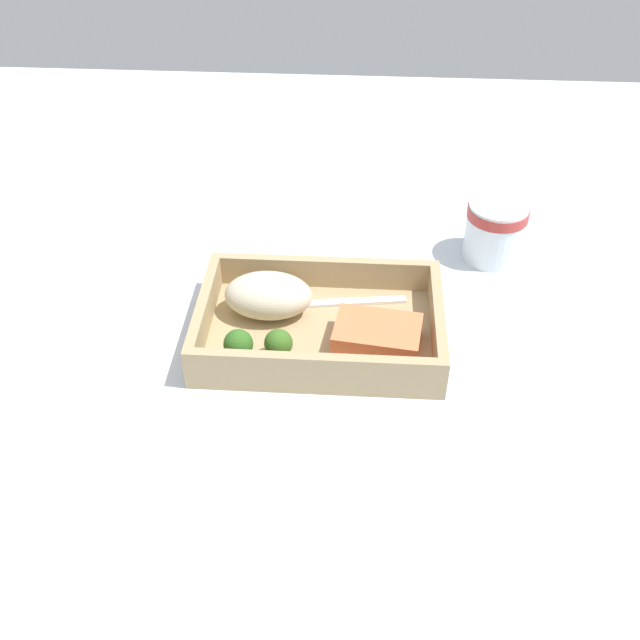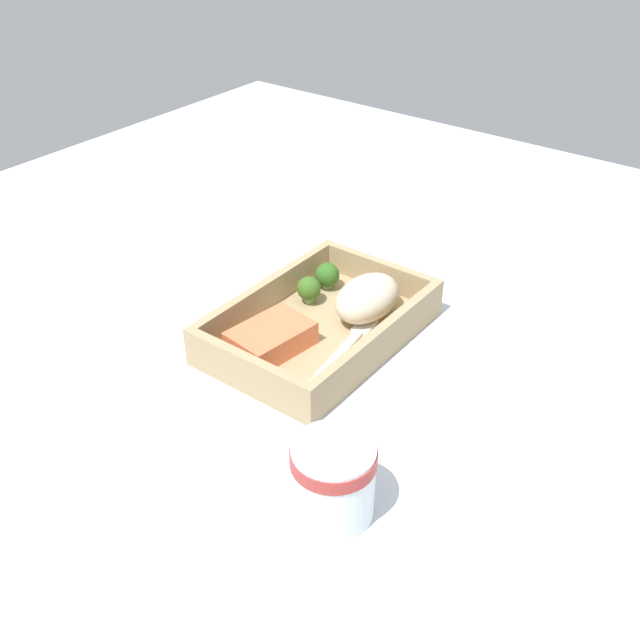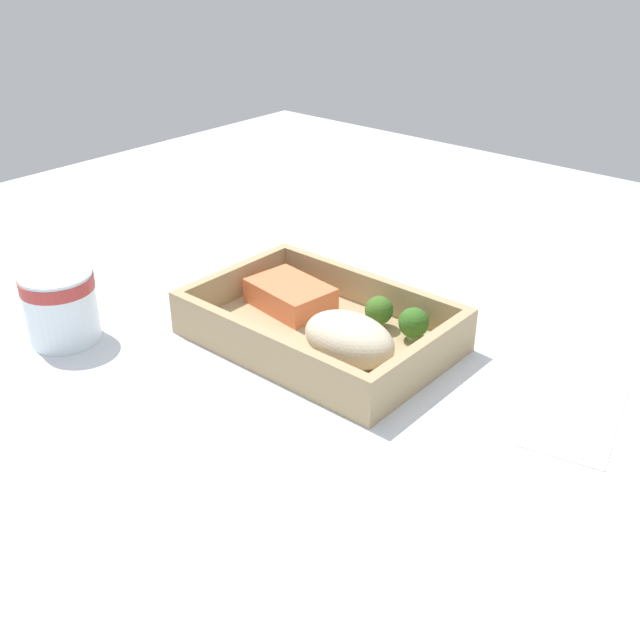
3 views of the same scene
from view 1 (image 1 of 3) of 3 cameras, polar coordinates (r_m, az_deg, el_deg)
name	(u,v)px [view 1 (image 1 of 3)]	position (r cm, az deg, el deg)	size (l,w,h in cm)	color
ground_plane	(320,344)	(89.07, 0.00, -1.83)	(160.00, 160.00, 2.00)	silver
takeout_tray	(320,334)	(88.01, 0.00, -1.05)	(28.23, 18.86, 1.20)	tan
tray_rim	(320,317)	(86.37, 0.00, 0.23)	(28.23, 18.86, 3.91)	tan
salmon_fillet	(377,336)	(84.78, 4.38, -1.23)	(9.64, 6.62, 2.95)	#F17547
mashed_potatoes	(268,295)	(88.63, -3.96, 1.88)	(10.41, 6.81, 5.26)	beige
broccoli_floret_1	(278,344)	(82.77, -3.18, -1.81)	(3.19, 3.19, 3.77)	#7FA665
broccoli_floret_2	(238,344)	(83.20, -6.24, -1.86)	(3.33, 3.33, 3.71)	#80A05E
fork	(333,303)	(91.20, 0.97, 1.31)	(15.87, 3.88, 0.44)	white
paper_cup	(495,228)	(101.73, 13.22, 6.82)	(7.97, 7.97, 8.08)	white
receipt_slip	(76,357)	(90.14, -18.08, -2.70)	(7.76, 14.90, 0.24)	white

